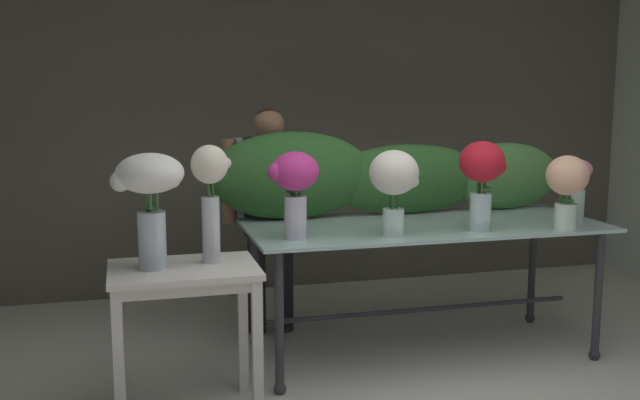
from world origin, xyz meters
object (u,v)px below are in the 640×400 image
at_px(florist, 270,196).
at_px(vase_white_roses_tall, 150,191).
at_px(vase_rosy_ranunculus, 578,184).
at_px(vase_cream_lisianthus_tall, 210,190).
at_px(vase_peach_peonies, 568,184).
at_px(side_table_white, 184,289).
at_px(vase_crimson_carnations, 482,173).
at_px(display_table_glass, 424,241).
at_px(vase_ivory_tulips, 394,180).
at_px(vase_magenta_roses, 295,183).

distance_m(florist, vase_white_roses_tall, 1.43).
distance_m(vase_rosy_ranunculus, vase_cream_lisianthus_tall, 2.34).
bearing_deg(vase_peach_peonies, side_table_white, -177.00).
height_order(vase_crimson_carnations, vase_white_roses_tall, vase_crimson_carnations).
bearing_deg(vase_peach_peonies, vase_white_roses_tall, -177.16).
height_order(display_table_glass, vase_rosy_ranunculus, vase_rosy_ranunculus).
height_order(side_table_white, vase_ivory_tulips, vase_ivory_tulips).
bearing_deg(vase_peach_peonies, florist, 146.31).
height_order(florist, vase_crimson_carnations, florist).
relative_size(vase_white_roses_tall, vase_cream_lisianthus_tall, 0.95).
relative_size(vase_rosy_ranunculus, vase_crimson_carnations, 0.73).
bearing_deg(display_table_glass, vase_magenta_roses, -165.21).
relative_size(side_table_white, vase_white_roses_tall, 1.37).
bearing_deg(vase_ivory_tulips, display_table_glass, 44.05).
height_order(vase_ivory_tulips, vase_cream_lisianthus_tall, vase_cream_lisianthus_tall).
distance_m(florist, vase_cream_lisianthus_tall, 1.24).
bearing_deg(vase_crimson_carnations, vase_peach_peonies, -11.62).
bearing_deg(vase_crimson_carnations, vase_ivory_tulips, -178.87).
bearing_deg(vase_crimson_carnations, vase_rosy_ranunculus, 10.92).
bearing_deg(side_table_white, vase_cream_lisianthus_tall, 19.99).
xyz_separation_m(side_table_white, vase_cream_lisianthus_tall, (0.15, 0.05, 0.49)).
bearing_deg(vase_crimson_carnations, florist, 138.62).
distance_m(side_table_white, vase_ivory_tulips, 1.30).
relative_size(vase_crimson_carnations, vase_ivory_tulips, 1.08).
distance_m(vase_magenta_roses, vase_white_roses_tall, 0.84).
xyz_separation_m(florist, vase_cream_lisianthus_tall, (-0.52, -1.10, 0.21)).
bearing_deg(vase_crimson_carnations, vase_cream_lisianthus_tall, -174.06).
distance_m(side_table_white, vase_peach_peonies, 2.27).
relative_size(vase_ivory_tulips, vase_white_roses_tall, 0.85).
bearing_deg(florist, vase_ivory_tulips, -61.35).
bearing_deg(florist, vase_peach_peonies, -33.69).
bearing_deg(vase_peach_peonies, vase_cream_lisianthus_tall, -178.26).
xyz_separation_m(display_table_glass, vase_magenta_roses, (-0.87, -0.23, 0.42)).
relative_size(display_table_glass, vase_peach_peonies, 4.97).
height_order(florist, vase_white_roses_tall, florist).
height_order(side_table_white, vase_rosy_ranunculus, vase_rosy_ranunculus).
height_order(display_table_glass, vase_magenta_roses, vase_magenta_roses).
relative_size(side_table_white, vase_magenta_roses, 1.62).
distance_m(display_table_glass, vase_magenta_roses, 0.99).
distance_m(display_table_glass, vase_white_roses_tall, 1.79).
relative_size(florist, vase_crimson_carnations, 2.91).
bearing_deg(florist, vase_white_roses_tall, -125.22).
distance_m(vase_crimson_carnations, vase_cream_lisianthus_tall, 1.59).
height_order(vase_rosy_ranunculus, vase_peach_peonies, vase_peach_peonies).
height_order(vase_crimson_carnations, vase_ivory_tulips, vase_crimson_carnations).
relative_size(florist, vase_peach_peonies, 3.48).
distance_m(display_table_glass, vase_peach_peonies, 0.91).
relative_size(side_table_white, vase_cream_lisianthus_tall, 1.31).
height_order(florist, vase_cream_lisianthus_tall, florist).
xyz_separation_m(side_table_white, vase_ivory_tulips, (1.19, 0.21, 0.48)).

